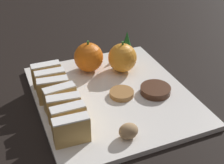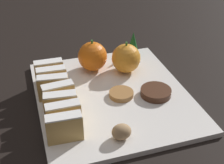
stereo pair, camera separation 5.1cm
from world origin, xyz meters
The scene contains 15 objects.
ground_plane centered at (0.00, 0.00, 0.00)m, with size 6.00×6.00×0.00m, color black.
serving_platter centered at (0.00, 0.00, 0.01)m, with size 0.33×0.37×0.01m.
stollen_slice_front centered at (-0.13, -0.12, 0.04)m, with size 0.07×0.03×0.06m.
stollen_slice_second centered at (-0.12, -0.08, 0.04)m, with size 0.07×0.02×0.06m.
stollen_slice_third centered at (-0.12, -0.05, 0.04)m, with size 0.07×0.03×0.06m.
stollen_slice_fourth centered at (-0.12, -0.01, 0.04)m, with size 0.07×0.03×0.06m.
stollen_slice_fifth centered at (-0.13, 0.02, 0.04)m, with size 0.07×0.03×0.06m.
stollen_slice_sixth centered at (-0.12, 0.06, 0.04)m, with size 0.07×0.03×0.06m.
stollen_slice_back centered at (-0.13, 0.09, 0.04)m, with size 0.07×0.02×0.06m.
orange_near centered at (0.06, 0.08, 0.05)m, with size 0.07×0.07×0.08m.
orange_far centered at (-0.01, 0.12, 0.05)m, with size 0.07×0.07×0.08m.
walnut centered at (-0.03, -0.14, 0.03)m, with size 0.04×0.03×0.03m.
chocolate_cookie centered at (0.09, -0.04, 0.02)m, with size 0.07×0.07×0.01m.
gingerbread_cookie centered at (0.02, -0.02, 0.02)m, with size 0.05×0.05×0.01m.
evergreen_sprig centered at (0.11, 0.16, 0.05)m, with size 0.04×0.04×0.07m.
Camera 1 is at (-0.22, -0.53, 0.41)m, focal length 50.00 mm.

